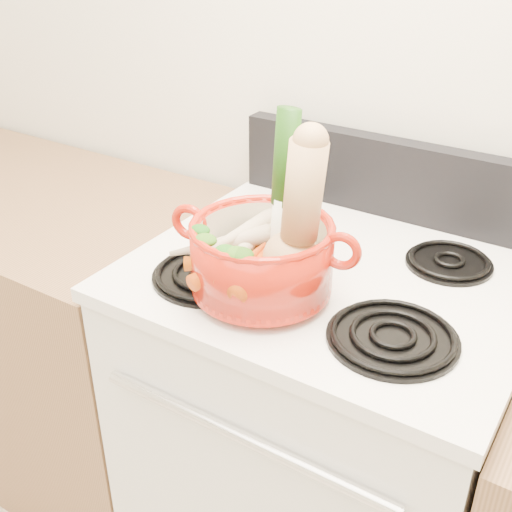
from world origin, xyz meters
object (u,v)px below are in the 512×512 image
Objects in this scene: stove_body at (321,446)px; leek at (283,191)px; dutch_oven at (262,257)px; squash at (293,214)px.

leek is at bearing -113.29° from stove_body.
dutch_oven is at bearing -113.96° from stove_body.
squash is (0.06, 0.01, 0.10)m from dutch_oven.
dutch_oven is 0.94× the size of squash.
squash reaches higher than dutch_oven.
dutch_oven is (-0.07, -0.16, 0.57)m from stove_body.
squash is (-0.01, -0.15, 0.67)m from stove_body.
squash reaches higher than stove_body.
squash is at bearing -28.60° from leek.
squash is 0.05m from leek.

